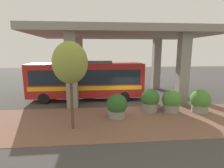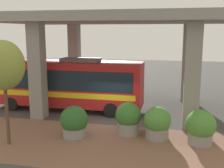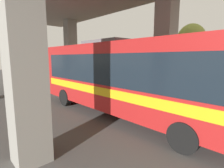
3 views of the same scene
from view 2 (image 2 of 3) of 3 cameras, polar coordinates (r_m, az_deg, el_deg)
ground_plane at (r=17.54m, az=-0.75°, el=-8.37°), size 80.00×80.00×0.00m
sidewalk_strip at (r=14.82m, az=-3.51°, el=-12.03°), size 6.00×40.00×0.02m
overpass at (r=20.48m, az=1.87°, el=11.53°), size 9.40×17.75×6.91m
bus at (r=20.69m, az=-9.16°, el=0.40°), size 2.62×11.02×3.84m
fire_hydrant at (r=16.49m, az=17.64°, el=-8.34°), size 0.48×0.23×0.98m
planter_front at (r=15.39m, az=9.20°, el=-7.86°), size 1.46×1.46×1.77m
planter_middle at (r=15.14m, az=17.56°, el=-8.44°), size 1.53×1.53×1.82m
planter_back at (r=15.53m, az=-7.70°, el=-7.69°), size 1.51×1.51×1.76m
planter_extra at (r=15.84m, az=3.33°, el=-7.05°), size 1.45×1.45×1.83m
street_tree_near at (r=14.71m, az=-21.18°, el=3.49°), size 2.05×2.05×5.33m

